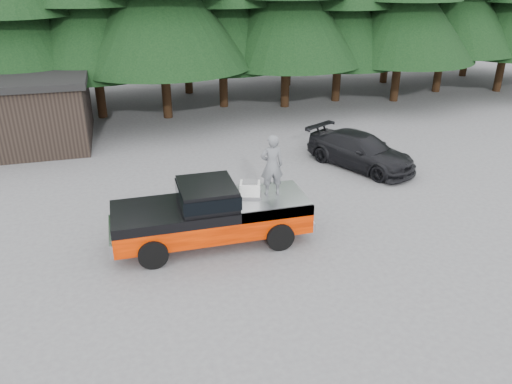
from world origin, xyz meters
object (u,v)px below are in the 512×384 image
object	(u,v)px
pickup_truck	(212,222)
air_compressor	(250,190)
parked_car	(361,151)
man_on_bed	(272,165)

from	to	relation	value
pickup_truck	air_compressor	size ratio (longest dim) A/B	9.92
pickup_truck	parked_car	size ratio (longest dim) A/B	1.24
air_compressor	parked_car	xyz separation A→B (m)	(5.91, 4.38, -0.84)
air_compressor	man_on_bed	xyz separation A→B (m)	(0.66, -0.06, 0.74)
pickup_truck	parked_car	world-z (taller)	parked_car
air_compressor	man_on_bed	size ratio (longest dim) A/B	0.32
pickup_truck	air_compressor	world-z (taller)	air_compressor
pickup_truck	man_on_bed	bearing A→B (deg)	1.72
parked_car	man_on_bed	bearing A→B (deg)	-167.13
air_compressor	parked_car	distance (m)	7.40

